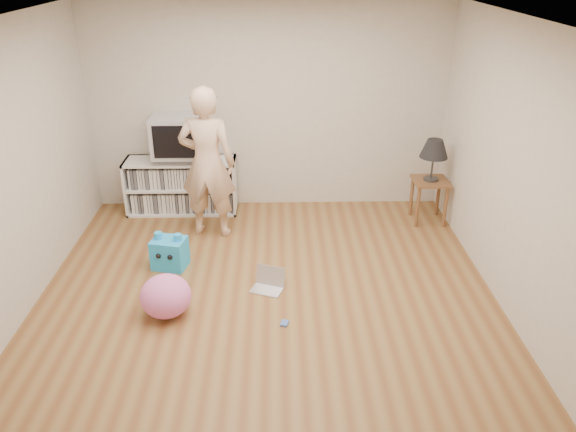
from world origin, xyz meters
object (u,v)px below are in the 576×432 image
(side_table, at_px, (429,190))
(person, at_px, (207,163))
(media_unit, at_px, (182,185))
(table_lamp, at_px, (434,150))
(plush_blue, at_px, (170,253))
(laptop, at_px, (269,283))
(plush_pink, at_px, (166,296))
(dvd_deck, at_px, (179,157))
(crt_tv, at_px, (177,136))

(side_table, bearing_deg, person, -173.90)
(media_unit, xyz_separation_m, person, (0.43, -0.67, 0.54))
(table_lamp, xyz_separation_m, plush_blue, (-3.04, -1.08, -0.77))
(laptop, bearing_deg, plush_pink, -134.61)
(table_lamp, distance_m, person, 2.69)
(media_unit, height_order, plush_blue, media_unit)
(table_lamp, relative_size, person, 0.29)
(table_lamp, relative_size, plush_blue, 1.28)
(side_table, distance_m, table_lamp, 0.53)
(media_unit, relative_size, plush_pink, 2.96)
(dvd_deck, bearing_deg, laptop, -59.02)
(laptop, bearing_deg, media_unit, 141.44)
(plush_pink, bearing_deg, person, 81.68)
(media_unit, relative_size, table_lamp, 2.72)
(laptop, bearing_deg, dvd_deck, 141.65)
(crt_tv, height_order, laptop, crt_tv)
(crt_tv, height_order, plush_pink, crt_tv)
(plush_pink, bearing_deg, table_lamp, 33.81)
(dvd_deck, xyz_separation_m, table_lamp, (3.11, -0.37, 0.21))
(table_lamp, height_order, plush_pink, table_lamp)
(table_lamp, xyz_separation_m, laptop, (-1.98, -1.52, -0.88))
(table_lamp, bearing_deg, crt_tv, 173.28)
(side_table, relative_size, plush_blue, 1.37)
(media_unit, xyz_separation_m, dvd_deck, (0.00, -0.02, 0.39))
(side_table, distance_m, plush_blue, 3.23)
(table_lamp, xyz_separation_m, person, (-2.68, -0.29, -0.05))
(crt_tv, xyz_separation_m, plush_blue, (0.07, -1.44, -0.85))
(laptop, bearing_deg, person, 140.29)
(dvd_deck, bearing_deg, side_table, -6.78)
(plush_blue, bearing_deg, dvd_deck, 105.43)
(dvd_deck, height_order, person, person)
(table_lamp, bearing_deg, dvd_deck, 173.22)
(side_table, xyz_separation_m, table_lamp, (0.00, 0.00, 0.53))
(person, height_order, plush_blue, person)
(media_unit, distance_m, plush_blue, 1.48)
(crt_tv, relative_size, plush_blue, 1.49)
(table_lamp, height_order, person, person)
(media_unit, height_order, crt_tv, crt_tv)
(dvd_deck, relative_size, table_lamp, 0.87)
(side_table, height_order, plush_blue, side_table)
(table_lamp, xyz_separation_m, plush_pink, (-2.92, -1.96, -0.74))
(crt_tv, relative_size, table_lamp, 1.17)
(laptop, height_order, plush_blue, plush_blue)
(dvd_deck, distance_m, person, 0.80)
(side_table, relative_size, plush_pink, 1.16)
(crt_tv, xyz_separation_m, side_table, (3.11, -0.37, -0.60))
(person, bearing_deg, plush_pink, 89.76)
(laptop, relative_size, plush_blue, 0.93)
(plush_blue, bearing_deg, crt_tv, 105.44)
(person, relative_size, plush_blue, 4.44)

